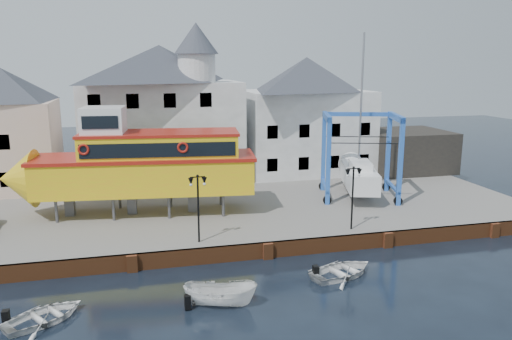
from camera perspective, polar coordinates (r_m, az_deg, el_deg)
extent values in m
plane|color=black|center=(30.82, 1.33, -10.08)|extent=(140.00, 140.00, 0.00)
cube|color=slate|center=(40.81, -2.72, -3.73)|extent=(44.00, 22.00, 1.00)
cube|color=brown|center=(30.75, 1.28, -9.13)|extent=(44.00, 0.25, 1.00)
cube|color=brown|center=(29.66, -13.98, -10.33)|extent=(0.60, 0.36, 1.00)
cube|color=brown|center=(30.59, 1.36, -9.24)|extent=(0.60, 0.36, 1.00)
cube|color=brown|center=(33.47, 14.82, -7.74)|extent=(0.60, 0.36, 1.00)
cube|color=brown|center=(37.85, 25.59, -6.23)|extent=(0.60, 0.36, 1.00)
cube|color=beige|center=(47.22, -26.54, 2.46)|extent=(8.00, 7.00, 7.50)
pyramid|color=#363A45|center=(46.75, -27.14, 8.69)|extent=(8.00, 7.00, 2.80)
cube|color=black|center=(44.17, -26.59, -0.99)|extent=(1.00, 0.08, 1.20)
cube|color=black|center=(43.65, -26.96, 2.85)|extent=(1.00, 0.08, 1.20)
cube|color=beige|center=(46.50, -10.66, 4.34)|extent=(14.00, 8.00, 9.00)
pyramid|color=#363A45|center=(46.09, -10.97, 11.87)|extent=(14.00, 8.00, 3.20)
cube|color=black|center=(43.13, -17.50, -0.54)|extent=(1.00, 0.08, 1.20)
cube|color=black|center=(43.03, -13.52, -0.34)|extent=(1.00, 0.08, 1.20)
cube|color=black|center=(43.13, -9.54, -0.14)|extent=(1.00, 0.08, 1.20)
cube|color=black|center=(43.45, -5.59, 0.06)|extent=(1.00, 0.08, 1.20)
cube|color=black|center=(42.60, -17.76, 3.40)|extent=(1.00, 0.08, 1.20)
cube|color=black|center=(42.50, -13.72, 3.61)|extent=(1.00, 0.08, 1.20)
cube|color=black|center=(42.60, -9.68, 3.81)|extent=(1.00, 0.08, 1.20)
cube|color=black|center=(42.92, -5.67, 3.98)|extent=(1.00, 0.08, 1.20)
cube|color=black|center=(42.28, -18.02, 7.42)|extent=(1.00, 0.08, 1.20)
cube|color=black|center=(42.17, -13.93, 7.64)|extent=(1.00, 0.08, 1.20)
cube|color=black|center=(42.28, -9.82, 7.83)|extent=(1.00, 0.08, 1.20)
cube|color=black|center=(42.60, -5.76, 7.98)|extent=(1.00, 0.08, 1.20)
cylinder|color=beige|center=(43.97, -6.79, 11.48)|extent=(3.20, 3.20, 2.40)
cone|color=#363A45|center=(44.02, -6.87, 14.73)|extent=(3.80, 3.80, 2.60)
cube|color=beige|center=(49.82, 5.65, 4.42)|extent=(12.00, 8.00, 8.00)
pyramid|color=#363A45|center=(49.38, 5.79, 10.87)|extent=(12.00, 8.00, 3.20)
cube|color=black|center=(45.15, 1.87, 0.58)|extent=(1.00, 0.08, 1.20)
cube|color=black|center=(46.04, 5.47, 0.75)|extent=(1.00, 0.08, 1.20)
cube|color=black|center=(47.10, 8.91, 0.92)|extent=(1.00, 0.08, 1.20)
cube|color=black|center=(48.33, 12.20, 1.08)|extent=(1.00, 0.08, 1.20)
cube|color=black|center=(44.64, 1.89, 4.35)|extent=(1.00, 0.08, 1.20)
cube|color=black|center=(45.54, 5.54, 4.46)|extent=(1.00, 0.08, 1.20)
cube|color=black|center=(46.62, 9.03, 4.54)|extent=(1.00, 0.08, 1.20)
cube|color=black|center=(47.86, 12.36, 4.60)|extent=(1.00, 0.08, 1.20)
cube|color=black|center=(52.54, 16.69, 2.16)|extent=(8.00, 7.00, 4.00)
cylinder|color=black|center=(30.21, -6.61, -4.59)|extent=(0.12, 0.12, 4.00)
cube|color=black|center=(29.68, -6.70, -0.80)|extent=(0.90, 0.06, 0.06)
sphere|color=black|center=(29.67, -6.71, -0.67)|extent=(0.16, 0.16, 0.16)
cone|color=black|center=(29.70, -7.46, -1.35)|extent=(0.32, 0.32, 0.45)
sphere|color=white|center=(29.74, -7.45, -1.68)|extent=(0.18, 0.18, 0.18)
cone|color=black|center=(29.80, -5.93, -1.26)|extent=(0.32, 0.32, 0.45)
sphere|color=white|center=(29.84, -5.92, -1.60)|extent=(0.18, 0.18, 0.18)
cylinder|color=black|center=(32.91, 10.96, -3.33)|extent=(0.12, 0.12, 4.00)
cube|color=black|center=(32.43, 11.10, 0.16)|extent=(0.90, 0.06, 0.06)
sphere|color=black|center=(32.41, 11.11, 0.28)|extent=(0.16, 0.16, 0.16)
cone|color=black|center=(32.32, 10.44, -0.34)|extent=(0.32, 0.32, 0.45)
sphere|color=white|center=(32.36, 10.43, -0.65)|extent=(0.18, 0.18, 0.18)
cone|color=black|center=(32.65, 11.72, -0.27)|extent=(0.32, 0.32, 0.45)
sphere|color=white|center=(32.69, 11.71, -0.57)|extent=(0.18, 0.18, 0.18)
cylinder|color=#59595E|center=(36.54, -21.86, -4.39)|extent=(0.22, 0.22, 1.62)
cylinder|color=#59595E|center=(39.36, -20.78, -3.15)|extent=(0.22, 0.22, 1.62)
cylinder|color=#59595E|center=(35.75, -15.97, -4.32)|extent=(0.22, 0.22, 1.62)
cylinder|color=#59595E|center=(38.63, -15.32, -3.06)|extent=(0.22, 0.22, 1.62)
cylinder|color=#59595E|center=(35.36, -9.90, -4.21)|extent=(0.22, 0.22, 1.62)
cylinder|color=#59595E|center=(38.27, -9.70, -2.94)|extent=(0.22, 0.22, 1.62)
cylinder|color=#59595E|center=(35.37, -3.76, -4.04)|extent=(0.22, 0.22, 1.62)
cylinder|color=#59595E|center=(38.28, -4.04, -2.79)|extent=(0.22, 0.22, 1.62)
cube|color=#59595E|center=(37.81, -20.50, -3.74)|extent=(0.71, 0.61, 1.62)
cube|color=#59595E|center=(37.04, -13.98, -3.64)|extent=(0.71, 0.61, 1.62)
cube|color=#59595E|center=(36.77, -7.27, -3.48)|extent=(0.71, 0.61, 1.62)
cube|color=yellow|center=(36.44, -12.45, -0.58)|extent=(15.49, 5.82, 2.38)
cone|color=yellow|center=(38.27, -25.60, -0.90)|extent=(2.83, 4.35, 4.10)
cube|color=#A21D12|center=(36.19, -12.55, 1.42)|extent=(15.83, 6.03, 0.24)
cube|color=yellow|center=(35.97, -10.89, 2.66)|extent=(11.15, 4.89, 1.73)
cube|color=black|center=(34.13, -11.08, 2.23)|extent=(10.30, 1.26, 0.97)
cube|color=black|center=(37.80, -10.72, 3.20)|extent=(10.30, 1.26, 0.97)
cube|color=#A21D12|center=(35.83, -10.95, 4.17)|extent=(11.38, 5.03, 0.19)
cube|color=white|center=(36.17, -17.02, 5.35)|extent=(3.11, 3.11, 1.97)
cube|color=black|center=(34.75, -17.41, 5.21)|extent=(2.35, 0.33, 0.86)
torus|color=#A21D12|center=(34.73, -19.12, 2.23)|extent=(0.77, 0.24, 0.76)
torus|color=#A21D12|center=(33.98, -8.37, 2.56)|extent=(0.77, 0.24, 0.76)
cube|color=#214EA7|center=(38.09, 8.27, 0.94)|extent=(0.42, 0.42, 6.67)
cylinder|color=black|center=(38.78, 8.14, -3.41)|extent=(0.71, 0.42, 0.67)
cube|color=#214EA7|center=(42.43, 7.73, 2.10)|extent=(0.42, 0.42, 6.67)
cylinder|color=black|center=(43.05, 7.62, -1.83)|extent=(0.71, 0.42, 0.67)
cube|color=#214EA7|center=(38.97, 16.17, 0.83)|extent=(0.42, 0.42, 6.67)
cylinder|color=black|center=(39.65, 15.92, -3.42)|extent=(0.71, 0.42, 0.67)
cube|color=#214EA7|center=(43.22, 14.86, 1.99)|extent=(0.42, 0.42, 6.67)
cylinder|color=black|center=(43.83, 14.65, -1.87)|extent=(0.71, 0.42, 0.67)
cube|color=#214EA7|center=(39.80, 8.12, 6.04)|extent=(1.69, 4.66, 0.47)
cube|color=#214EA7|center=(40.76, 7.89, -1.74)|extent=(1.59, 4.63, 0.20)
cube|color=#214EA7|center=(40.64, 15.73, 5.83)|extent=(1.69, 4.66, 0.47)
cube|color=#214EA7|center=(41.58, 15.30, -1.78)|extent=(1.59, 4.63, 0.20)
cube|color=#214EA7|center=(42.31, 11.51, 6.27)|extent=(5.57, 1.96, 0.33)
cube|color=white|center=(40.91, 11.68, -0.73)|extent=(4.15, 7.47, 1.52)
cone|color=white|center=(45.01, 10.87, 0.47)|extent=(2.54, 2.09, 2.19)
cube|color=#59595E|center=(41.16, 11.61, -2.22)|extent=(0.71, 1.71, 0.67)
cube|color=white|center=(40.23, 11.84, 0.57)|extent=(2.28, 3.17, 0.57)
cylinder|color=#99999E|center=(40.50, 11.94, 7.73)|extent=(0.20, 0.20, 10.48)
cube|color=black|center=(38.69, 12.24, 3.00)|extent=(4.93, 1.59, 0.05)
cube|color=black|center=(42.04, 11.50, 3.75)|extent=(4.93, 1.59, 0.05)
imported|color=white|center=(25.40, -4.08, -15.21)|extent=(3.90, 2.45, 1.41)
imported|color=white|center=(28.93, 9.85, -11.80)|extent=(4.71, 3.99, 0.83)
imported|color=white|center=(25.91, -23.01, -15.64)|extent=(4.54, 4.26, 0.77)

